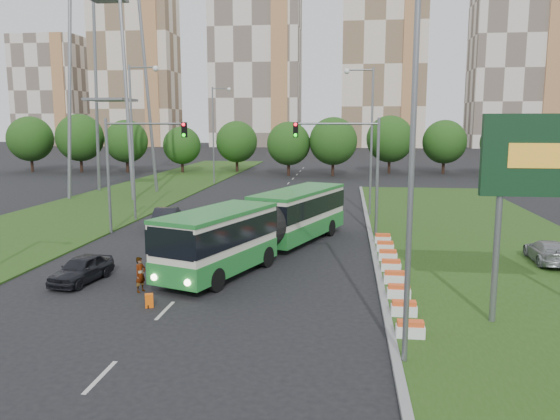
# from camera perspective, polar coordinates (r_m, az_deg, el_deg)

# --- Properties ---
(ground) EXTENTS (360.00, 360.00, 0.00)m
(ground) POSITION_cam_1_polar(r_m,az_deg,el_deg) (28.25, -2.15, -6.65)
(ground) COLOR black
(ground) RESTS_ON ground
(grass_median) EXTENTS (14.00, 60.00, 0.15)m
(grass_median) POSITION_cam_1_polar(r_m,az_deg,el_deg) (36.69, 20.49, -3.42)
(grass_median) COLOR #234614
(grass_median) RESTS_ON ground
(median_kerb) EXTENTS (0.30, 60.00, 0.18)m
(median_kerb) POSITION_cam_1_polar(r_m,az_deg,el_deg) (35.70, 9.57, -3.28)
(median_kerb) COLOR gray
(median_kerb) RESTS_ON ground
(left_verge) EXTENTS (12.00, 110.00, 0.10)m
(left_verge) POSITION_cam_1_polar(r_m,az_deg,el_deg) (56.96, -16.20, 1.07)
(left_verge) COLOR #234614
(left_verge) RESTS_ON ground
(lane_markings) EXTENTS (0.20, 100.00, 0.01)m
(lane_markings) POSITION_cam_1_polar(r_m,az_deg,el_deg) (48.03, -1.91, -0.08)
(lane_markings) COLOR #AFAFA8
(lane_markings) RESTS_ON ground
(flower_planters) EXTENTS (1.10, 15.90, 0.60)m
(flower_planters) POSITION_cam_1_polar(r_m,az_deg,el_deg) (27.61, 11.69, -6.25)
(flower_planters) COLOR white
(flower_planters) RESTS_ON grass_median
(traffic_mast_median) EXTENTS (5.76, 0.32, 8.00)m
(traffic_mast_median) POSITION_cam_1_polar(r_m,az_deg,el_deg) (36.91, 7.67, 5.43)
(traffic_mast_median) COLOR slate
(traffic_mast_median) RESTS_ON ground
(traffic_mast_left) EXTENTS (5.76, 0.32, 8.00)m
(traffic_mast_left) POSITION_cam_1_polar(r_m,az_deg,el_deg) (38.81, -15.40, 5.36)
(traffic_mast_left) COLOR slate
(traffic_mast_left) RESTS_ON ground
(street_lamps) EXTENTS (36.00, 60.00, 12.00)m
(street_lamps) POSITION_cam_1_polar(r_m,az_deg,el_deg) (37.60, -4.33, 6.54)
(street_lamps) COLOR slate
(street_lamps) RESTS_ON ground
(tree_line) EXTENTS (120.00, 8.00, 9.00)m
(tree_line) POSITION_cam_1_polar(r_m,az_deg,el_deg) (82.09, 11.00, 6.75)
(tree_line) COLOR #1C4612
(tree_line) RESTS_ON ground
(apartment_tower_west) EXTENTS (26.00, 15.00, 48.00)m
(apartment_tower_west) POSITION_cam_1_polar(r_m,az_deg,el_deg) (190.65, -14.82, 13.75)
(apartment_tower_west) COLOR beige
(apartment_tower_west) RESTS_ON ground
(apartment_tower_cwest) EXTENTS (28.00, 15.00, 52.00)m
(apartment_tower_cwest) POSITION_cam_1_polar(r_m,az_deg,el_deg) (180.19, -2.52, 14.96)
(apartment_tower_cwest) COLOR silver
(apartment_tower_cwest) RESTS_ON ground
(apartment_tower_ceast) EXTENTS (25.00, 15.00, 50.00)m
(apartment_tower_ceast) POSITION_cam_1_polar(r_m,az_deg,el_deg) (178.00, 10.72, 14.56)
(apartment_tower_ceast) COLOR beige
(apartment_tower_ceast) RESTS_ON ground
(apartment_tower_east) EXTENTS (27.00, 15.00, 47.00)m
(apartment_tower_east) POSITION_cam_1_polar(r_m,az_deg,el_deg) (184.63, 23.54, 13.31)
(apartment_tower_east) COLOR silver
(apartment_tower_east) RESTS_ON ground
(midrise_west) EXTENTS (22.00, 14.00, 36.00)m
(midrise_west) POSITION_cam_1_polar(r_m,az_deg,el_deg) (203.09, -22.79, 11.35)
(midrise_west) COLOR silver
(midrise_west) RESTS_ON ground
(articulated_bus) EXTENTS (2.79, 17.87, 2.94)m
(articulated_bus) POSITION_cam_1_polar(r_m,az_deg,el_deg) (31.86, -1.83, -1.51)
(articulated_bus) COLOR beige
(articulated_bus) RESTS_ON ground
(car_left_near) EXTENTS (2.09, 4.03, 1.31)m
(car_left_near) POSITION_cam_1_polar(r_m,az_deg,el_deg) (28.29, -20.03, -5.81)
(car_left_near) COLOR black
(car_left_near) RESTS_ON ground
(car_left_far) EXTENTS (2.31, 4.78, 1.51)m
(car_left_far) POSITION_cam_1_polar(r_m,az_deg,el_deg) (40.52, -11.89, -0.91)
(car_left_far) COLOR black
(car_left_far) RESTS_ON ground
(car_median) EXTENTS (1.91, 4.32, 1.23)m
(car_median) POSITION_cam_1_polar(r_m,az_deg,el_deg) (33.05, 26.19, -3.90)
(car_median) COLOR gray
(car_median) RESTS_ON grass_median
(pedestrian) EXTENTS (0.59, 0.70, 1.63)m
(pedestrian) POSITION_cam_1_polar(r_m,az_deg,el_deg) (25.89, -14.38, -6.55)
(pedestrian) COLOR gray
(pedestrian) RESTS_ON ground
(shopping_trolley) EXTENTS (0.34, 0.35, 0.57)m
(shopping_trolley) POSITION_cam_1_polar(r_m,az_deg,el_deg) (23.85, -13.51, -9.20)
(shopping_trolley) COLOR #EA5B0C
(shopping_trolley) RESTS_ON ground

